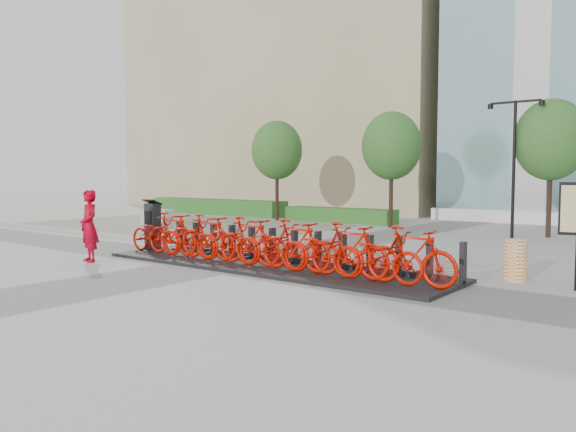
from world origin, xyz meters
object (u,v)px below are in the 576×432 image
Objects in this scene: kiosk at (153,225)px; worker_red at (89,226)px; jersey_barrier at (157,218)px; bike_0 at (155,234)px; construction_barrel at (516,260)px.

worker_red reaches higher than kiosk.
jersey_barrier is (-7.10, 7.89, -0.56)m from worker_red.
kiosk reaches higher than bike_0.
kiosk is 10.13m from construction_barrel.
worker_red is (0.28, -2.29, 0.16)m from kiosk.
construction_barrel is at bearing -76.34° from bike_0.
kiosk is at bearing -169.70° from construction_barrel.
worker_red is 10.53m from construction_barrel.
bike_0 reaches higher than jersey_barrier.
worker_red is at bearing 167.63° from bike_0.
construction_barrel is 0.44× the size of jersey_barrier.
construction_barrel is (9.28, 2.26, -0.16)m from bike_0.
worker_red reaches higher than jersey_barrier.
kiosk is 2.32m from worker_red.
construction_barrel is 17.21m from jersey_barrier.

